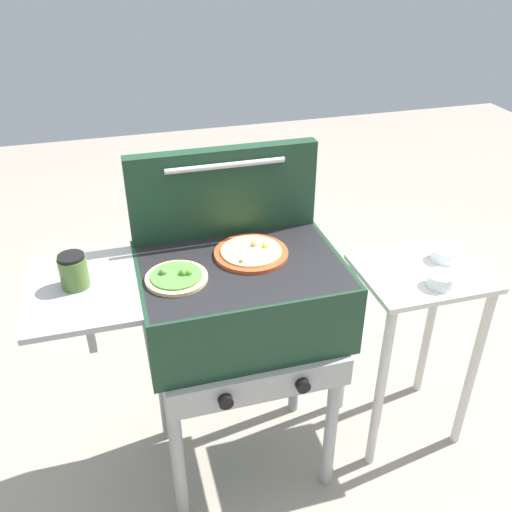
# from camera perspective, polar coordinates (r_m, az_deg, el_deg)

# --- Properties ---
(ground_plane) EXTENTS (8.00, 8.00, 0.00)m
(ground_plane) POSITION_cam_1_polar(r_m,az_deg,el_deg) (2.34, -1.25, -19.85)
(ground_plane) COLOR gray
(grill) EXTENTS (0.96, 0.53, 0.90)m
(grill) POSITION_cam_1_polar(r_m,az_deg,el_deg) (1.81, -1.92, -4.80)
(grill) COLOR #193823
(grill) RESTS_ON ground_plane
(grill_lid_open) EXTENTS (0.63, 0.08, 0.30)m
(grill_lid_open) POSITION_cam_1_polar(r_m,az_deg,el_deg) (1.84, -3.33, 6.61)
(grill_lid_open) COLOR #193823
(grill_lid_open) RESTS_ON grill
(pizza_cheese) EXTENTS (0.24, 0.24, 0.04)m
(pizza_cheese) POSITION_cam_1_polar(r_m,az_deg,el_deg) (1.77, -0.47, 0.38)
(pizza_cheese) COLOR #C64723
(pizza_cheese) RESTS_ON grill
(pizza_veggie) EXTENTS (0.19, 0.19, 0.04)m
(pizza_veggie) POSITION_cam_1_polar(r_m,az_deg,el_deg) (1.67, -8.13, -2.15)
(pizza_veggie) COLOR #E0C17F
(pizza_veggie) RESTS_ON grill
(sauce_jar) EXTENTS (0.08, 0.08, 0.10)m
(sauce_jar) POSITION_cam_1_polar(r_m,az_deg,el_deg) (1.69, -18.19, -1.48)
(sauce_jar) COLOR #4C6B2D
(sauce_jar) RESTS_ON grill
(prep_table) EXTENTS (0.44, 0.36, 0.76)m
(prep_table) POSITION_cam_1_polar(r_m,az_deg,el_deg) (2.16, 15.84, -6.29)
(prep_table) COLOR beige
(prep_table) RESTS_ON ground_plane
(topping_bowl_near) EXTENTS (0.10, 0.10, 0.04)m
(topping_bowl_near) POSITION_cam_1_polar(r_m,az_deg,el_deg) (2.12, 18.74, 0.11)
(topping_bowl_near) COLOR silver
(topping_bowl_near) RESTS_ON prep_table
(topping_bowl_far) EXTENTS (0.09, 0.09, 0.04)m
(topping_bowl_far) POSITION_cam_1_polar(r_m,az_deg,el_deg) (1.97, 18.36, -2.39)
(topping_bowl_far) COLOR silver
(topping_bowl_far) RESTS_ON prep_table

